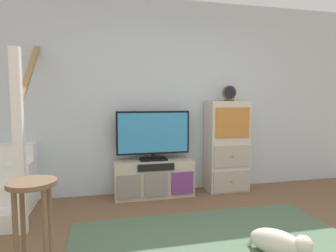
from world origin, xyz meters
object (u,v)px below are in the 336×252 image
television (153,134)px  dog (280,243)px  side_cabinet (227,146)px  bar_stool_near (33,207)px  media_console (154,178)px  desk_clock (229,93)px

television → dog: 2.05m
side_cabinet → bar_stool_near: side_cabinet is taller
television → bar_stool_near: bearing=-125.4°
media_console → dog: bearing=-66.5°
desk_clock → television: bearing=178.5°
side_cabinet → bar_stool_near: bearing=-144.0°
media_console → television: (-0.00, 0.02, 0.60)m
side_cabinet → television: bearing=179.3°
side_cabinet → desk_clock: 0.76m
bar_stool_near → media_console: bearing=54.2°
media_console → side_cabinet: bearing=0.5°
media_console → desk_clock: desk_clock is taller
media_console → bar_stool_near: size_ratio=1.45×
media_console → bar_stool_near: (-1.16, -1.61, 0.30)m
side_cabinet → dog: side_cabinet is taller
television → desk_clock: desk_clock is taller
side_cabinet → media_console: bearing=-179.5°
media_console → television: bearing=90.0°
desk_clock → dog: desk_clock is taller
side_cabinet → bar_stool_near: 2.76m
desk_clock → bar_stool_near: bearing=-144.5°
side_cabinet → dog: 1.85m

